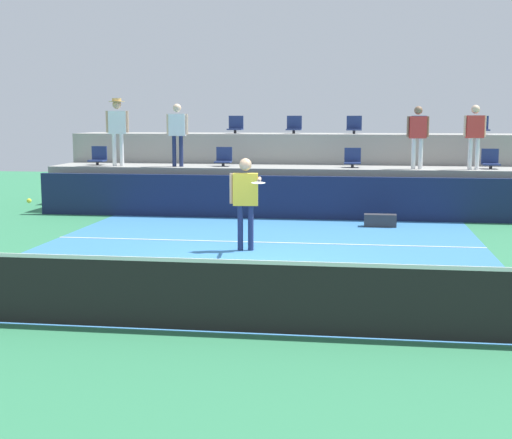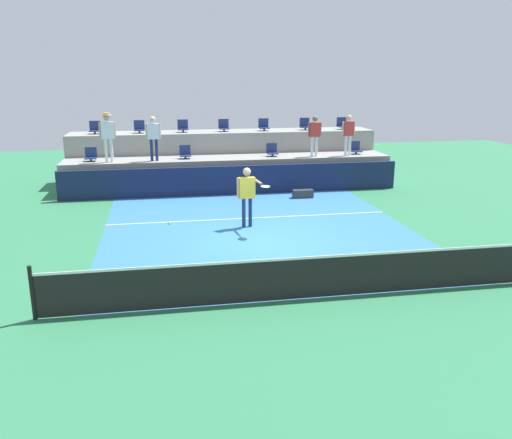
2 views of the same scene
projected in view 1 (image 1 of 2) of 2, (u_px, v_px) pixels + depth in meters
name	position (u px, v px, depth m)	size (l,w,h in m)	color
ground_plane	(247.00, 266.00, 12.87)	(40.00, 40.00, 0.00)	#2D754C
court_inner_paint	(255.00, 255.00, 13.85)	(9.00, 10.00, 0.01)	teal
court_service_line	(264.00, 242.00, 15.22)	(9.00, 0.06, 0.00)	white
tennis_net	(195.00, 292.00, 8.88)	(10.48, 0.08, 1.07)	black
sponsor_backboard	(283.00, 197.00, 18.67)	(13.00, 0.16, 1.10)	#141E42
seating_tier_lower	(288.00, 189.00, 19.94)	(13.00, 1.80, 1.25)	gray
seating_tier_upper	(294.00, 169.00, 21.64)	(13.00, 1.80, 2.10)	gray
stadium_chair_lower_far_left	(98.00, 157.00, 20.51)	(0.44, 0.40, 0.52)	#2D2D33
stadium_chair_lower_left	(224.00, 158.00, 20.00)	(0.44, 0.40, 0.52)	#2D2D33
stadium_chair_lower_right	(353.00, 159.00, 19.51)	(0.44, 0.40, 0.52)	#2D2D33
stadium_chair_lower_far_right	(490.00, 161.00, 19.00)	(0.44, 0.40, 0.52)	#2D2D33
stadium_chair_upper_far_left	(119.00, 126.00, 22.15)	(0.44, 0.40, 0.52)	#2D2D33
stadium_chair_upper_left	(176.00, 126.00, 21.90)	(0.44, 0.40, 0.52)	#2D2D33
stadium_chair_upper_mid_left	(236.00, 126.00, 21.64)	(0.44, 0.40, 0.52)	#2D2D33
stadium_chair_upper_center	(294.00, 126.00, 21.40)	(0.44, 0.40, 0.52)	#2D2D33
stadium_chair_upper_mid_right	(354.00, 126.00, 21.15)	(0.44, 0.40, 0.52)	#2D2D33
stadium_chair_upper_right	(419.00, 126.00, 20.89)	(0.44, 0.40, 0.52)	#2D2D33
stadium_chair_upper_far_right	(481.00, 127.00, 20.64)	(0.44, 0.40, 0.52)	#2D2D33
tennis_player	(246.00, 194.00, 14.15)	(0.84, 1.21, 1.81)	navy
spectator_with_hat	(117.00, 124.00, 19.90)	(0.62, 0.51, 1.84)	white
spectator_in_grey	(177.00, 129.00, 19.68)	(0.59, 0.24, 1.69)	navy
spectator_in_white	(418.00, 132.00, 18.79)	(0.57, 0.23, 1.62)	white
spectator_leaning_on_rail	(475.00, 131.00, 18.58)	(0.58, 0.25, 1.64)	white
tennis_ball	(29.00, 201.00, 10.19)	(0.07, 0.07, 0.07)	#CCE033
equipment_bag	(380.00, 220.00, 17.36)	(0.76, 0.28, 0.30)	#333338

